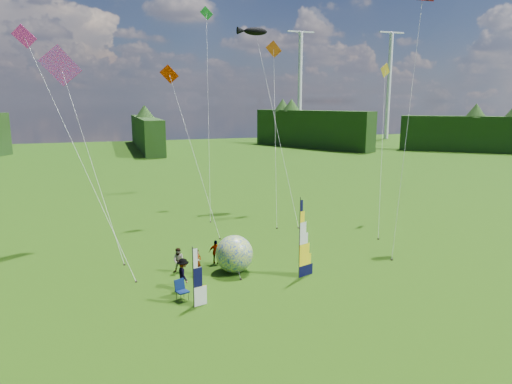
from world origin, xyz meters
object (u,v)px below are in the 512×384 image
object	(u,v)px
side_banner_left	(193,278)
spectator_d	(216,252)
feather_banner_main	(300,240)
camp_chair	(182,290)
spectator_a	(198,262)
spectator_b	(179,260)
spectator_c	(183,274)
bol_inflatable	(234,254)
kite_whale	(275,114)
side_banner_far	(193,279)

from	to	relation	value
side_banner_left	spectator_d	xyz separation A→B (m)	(2.66, 5.94, -0.79)
side_banner_left	feather_banner_main	bearing A→B (deg)	5.29
feather_banner_main	camp_chair	size ratio (longest dim) A/B	4.30
spectator_a	spectator_b	size ratio (longest dim) A/B	1.00
spectator_c	spectator_d	size ratio (longest dim) A/B	1.14
spectator_d	spectator_c	bearing A→B (deg)	73.87
side_banner_left	spectator_a	distance (m)	4.68
spectator_b	bol_inflatable	bearing A→B (deg)	8.50
side_banner_left	spectator_b	distance (m)	5.17
spectator_a	spectator_d	distance (m)	2.13
spectator_d	spectator_a	bearing A→B (deg)	65.42
feather_banner_main	spectator_b	size ratio (longest dim) A/B	3.02
side_banner_left	spectator_d	world-z (taller)	side_banner_left
feather_banner_main	spectator_a	world-z (taller)	feather_banner_main
spectator_a	spectator_d	world-z (taller)	spectator_d
spectator_c	camp_chair	world-z (taller)	spectator_c
bol_inflatable	spectator_a	xyz separation A→B (m)	(-2.33, 0.36, -0.39)
kite_whale	spectator_b	bearing A→B (deg)	-110.01
feather_banner_main	bol_inflatable	bearing A→B (deg)	127.62
spectator_a	kite_whale	distance (m)	19.22
camp_chair	kite_whale	world-z (taller)	kite_whale
spectator_c	spectator_d	xyz separation A→B (m)	(2.81, 3.55, -0.11)
side_banner_left	kite_whale	size ratio (longest dim) A/B	0.17
camp_chair	feather_banner_main	bearing A→B (deg)	-15.01
feather_banner_main	side_banner_far	xyz separation A→B (m)	(-6.99, -2.02, -0.85)
side_banner_left	spectator_b	xyz separation A→B (m)	(0.02, 5.11, -0.79)
spectator_b	spectator_c	distance (m)	2.72
camp_chair	side_banner_left	bearing A→B (deg)	-85.21
bol_inflatable	spectator_b	bearing A→B (deg)	163.89
spectator_b	spectator_c	size ratio (longest dim) A/B	0.88
spectator_d	kite_whale	distance (m)	17.38
feather_banner_main	side_banner_far	size ratio (longest dim) A/B	1.52
spectator_d	camp_chair	bearing A→B (deg)	80.35
camp_chair	spectator_d	bearing A→B (deg)	36.03
spectator_a	spectator_b	distance (m)	1.25
spectator_a	spectator_d	xyz separation A→B (m)	(1.56, 1.46, 0.01)
side_banner_left	spectator_b	world-z (taller)	side_banner_left
side_banner_left	side_banner_far	world-z (taller)	side_banner_far
spectator_d	camp_chair	world-z (taller)	spectator_d
side_banner_far	camp_chair	bearing A→B (deg)	98.13
feather_banner_main	spectator_a	distance (m)	6.64
spectator_c	kite_whale	size ratio (longest dim) A/B	0.10
spectator_b	side_banner_far	bearing A→B (deg)	-65.90
side_banner_left	side_banner_far	distance (m)	0.18
bol_inflatable	camp_chair	xyz separation A→B (m)	(-3.90, -3.21, -0.63)
feather_banner_main	spectator_b	distance (m)	7.85
side_banner_left	bol_inflatable	distance (m)	5.38
bol_inflatable	side_banner_far	bearing A→B (deg)	-128.80
kite_whale	bol_inflatable	bearing A→B (deg)	-98.49
spectator_b	kite_whale	size ratio (longest dim) A/B	0.08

